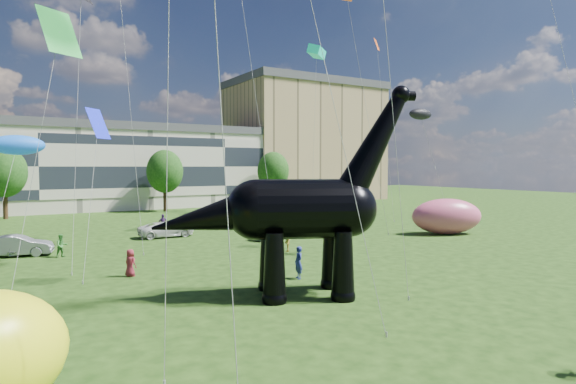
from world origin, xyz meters
TOP-DOWN VIEW (x-y plane):
  - ground at (0.00, 0.00)m, footprint 220.00×220.00m
  - terrace_row at (-8.00, 62.00)m, footprint 78.00×11.00m
  - apartment_block at (40.00, 65.00)m, footprint 28.00×18.00m
  - tree_mid_left at (-12.00, 53.00)m, footprint 5.20×5.20m
  - tree_mid_right at (8.00, 53.00)m, footprint 5.20×5.20m
  - tree_far_right at (26.00, 53.00)m, footprint 5.20×5.20m
  - dinosaur_sculpture at (-0.27, 4.65)m, footprint 13.04×7.19m
  - car_silver at (-11.94, 25.19)m, footprint 2.45×4.49m
  - car_grey at (-11.72, 23.88)m, footprint 4.90×2.64m
  - car_white at (0.35, 27.72)m, footprint 5.02×2.32m
  - car_dark at (8.14, 22.43)m, footprint 4.95×5.79m
  - gazebo_near at (11.47, 25.26)m, footprint 4.74×4.74m
  - gazebo_far at (11.65, 31.70)m, footprint 3.98×3.98m
  - inflatable_pink at (23.94, 15.67)m, footprint 7.63×5.96m
  - visitors at (-2.25, 15.63)m, footprint 48.76×42.48m

SIDE VIEW (x-z plane):
  - ground at x=0.00m, z-range 0.00..0.00m
  - car_white at x=0.35m, z-range 0.00..1.39m
  - car_silver at x=-11.94m, z-range 0.00..1.45m
  - car_grey at x=-11.72m, z-range 0.00..1.53m
  - car_dark at x=8.14m, z-range 0.00..1.59m
  - visitors at x=-2.25m, z-range -0.09..1.80m
  - inflatable_pink at x=23.94m, z-range 0.00..3.41m
  - gazebo_near at x=11.47m, z-range 0.51..3.03m
  - gazebo_far at x=11.65m, z-range 0.53..3.15m
  - dinosaur_sculpture at x=-0.27m, z-range -1.35..9.64m
  - terrace_row at x=-8.00m, z-range 0.00..12.00m
  - tree_mid_left at x=-12.00m, z-range 1.57..11.01m
  - tree_mid_right at x=8.00m, z-range 1.57..11.01m
  - tree_far_right at x=26.00m, z-range 1.57..11.01m
  - apartment_block at x=40.00m, z-range 0.00..22.00m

